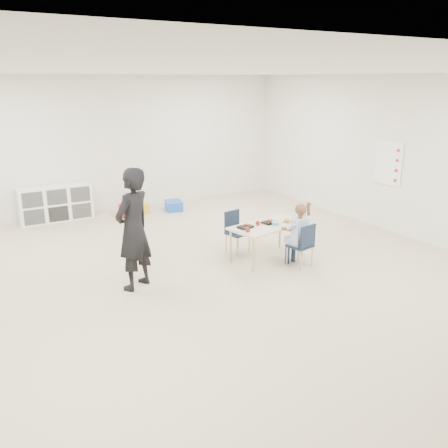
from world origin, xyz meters
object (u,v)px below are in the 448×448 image
table (268,241)px  chair_near (300,245)px  adult (133,229)px  child (301,232)px  cubby_shelf (56,203)px

table → chair_near: chair_near is taller
table → adult: 2.22m
chair_near → table: bearing=105.9°
child → cubby_shelf: child is taller
adult → chair_near: bearing=136.9°
table → chair_near: size_ratio=1.95×
child → chair_near: bearing=0.0°
chair_near → child: (0.00, 0.00, 0.19)m
cubby_shelf → adult: size_ratio=0.85×
table → child: child is taller
child → table: bearing=105.9°
chair_near → cubby_shelf: 5.08m
table → child: (0.24, -0.49, 0.25)m
child → adult: bearing=157.1°
child → adult: 2.47m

